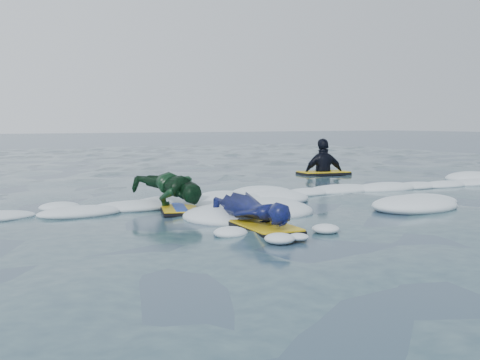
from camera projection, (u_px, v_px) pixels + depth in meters
name	position (u px, v px, depth m)	size (l,w,h in m)	color
ground	(280.00, 217.00, 7.41)	(120.00, 120.00, 0.00)	#19253D
foam_band	(238.00, 207.00, 8.30)	(12.00, 3.10, 0.30)	silver
prone_woman_unit	(255.00, 212.00, 6.59)	(0.61, 1.45, 0.36)	black
prone_child_unit	(173.00, 191.00, 7.91)	(0.73, 1.34, 0.50)	black
waiting_rider_unit	(323.00, 176.00, 13.28)	(1.20, 0.79, 1.66)	black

